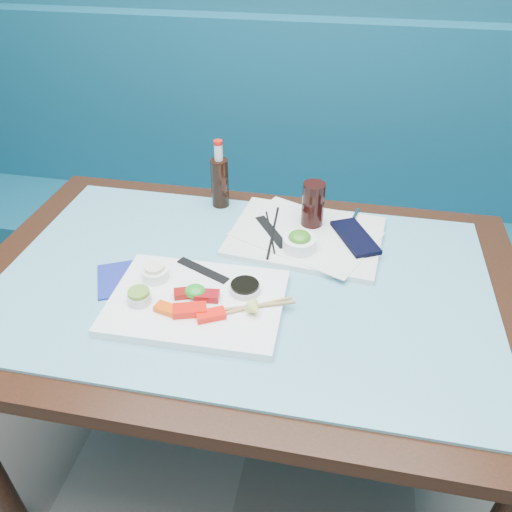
% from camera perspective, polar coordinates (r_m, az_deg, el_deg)
% --- Properties ---
extents(booth_bench, '(3.00, 0.56, 1.17)m').
position_cam_1_polar(booth_bench, '(2.15, 3.46, 3.28)').
color(booth_bench, navy).
rests_on(booth_bench, ground).
extents(dining_table, '(1.40, 0.90, 0.75)m').
position_cam_1_polar(dining_table, '(1.32, -1.41, -5.67)').
color(dining_table, black).
rests_on(dining_table, ground).
extents(glass_top, '(1.22, 0.76, 0.01)m').
position_cam_1_polar(glass_top, '(1.26, -1.46, -2.72)').
color(glass_top, '#5DA3BA').
rests_on(glass_top, dining_table).
extents(sashimi_plate, '(0.41, 0.29, 0.02)m').
position_cam_1_polar(sashimi_plate, '(1.18, -6.78, -5.25)').
color(sashimi_plate, white).
rests_on(sashimi_plate, glass_top).
extents(salmon_left, '(0.07, 0.04, 0.01)m').
position_cam_1_polar(salmon_left, '(1.15, -10.04, -6.02)').
color(salmon_left, '#F44C09').
rests_on(salmon_left, sashimi_plate).
extents(salmon_mid, '(0.08, 0.06, 0.02)m').
position_cam_1_polar(salmon_mid, '(1.13, -7.58, -6.16)').
color(salmon_mid, red).
rests_on(salmon_mid, sashimi_plate).
extents(salmon_right, '(0.07, 0.06, 0.02)m').
position_cam_1_polar(salmon_right, '(1.12, -5.19, -6.74)').
color(salmon_right, '#FF160A').
rests_on(salmon_right, sashimi_plate).
extents(tuna_left, '(0.06, 0.05, 0.02)m').
position_cam_1_polar(tuna_left, '(1.18, -8.17, -4.23)').
color(tuna_left, maroon).
rests_on(tuna_left, sashimi_plate).
extents(tuna_right, '(0.06, 0.04, 0.02)m').
position_cam_1_polar(tuna_right, '(1.17, -5.60, -4.55)').
color(tuna_right, maroon).
rests_on(tuna_right, sashimi_plate).
extents(seaweed_garnish, '(0.06, 0.06, 0.03)m').
position_cam_1_polar(seaweed_garnish, '(1.17, -6.96, -4.02)').
color(seaweed_garnish, '#229424').
rests_on(seaweed_garnish, sashimi_plate).
extents(ramekin_wasabi, '(0.07, 0.07, 0.02)m').
position_cam_1_polar(ramekin_wasabi, '(1.18, -13.17, -4.69)').
color(ramekin_wasabi, silver).
rests_on(ramekin_wasabi, sashimi_plate).
extents(wasabi_fill, '(0.06, 0.06, 0.01)m').
position_cam_1_polar(wasabi_fill, '(1.17, -13.28, -4.09)').
color(wasabi_fill, olive).
rests_on(wasabi_fill, ramekin_wasabi).
extents(ramekin_ginger, '(0.08, 0.08, 0.03)m').
position_cam_1_polar(ramekin_ginger, '(1.24, -11.44, -1.99)').
color(ramekin_ginger, white).
rests_on(ramekin_ginger, sashimi_plate).
extents(ginger_fill, '(0.05, 0.05, 0.01)m').
position_cam_1_polar(ginger_fill, '(1.23, -11.54, -1.31)').
color(ginger_fill, '#F7E5CB').
rests_on(ginger_fill, ramekin_ginger).
extents(soy_dish, '(0.09, 0.09, 0.01)m').
position_cam_1_polar(soy_dish, '(1.18, -1.27, -3.71)').
color(soy_dish, silver).
rests_on(soy_dish, sashimi_plate).
extents(soy_fill, '(0.09, 0.09, 0.01)m').
position_cam_1_polar(soy_fill, '(1.18, -1.28, -3.32)').
color(soy_fill, black).
rests_on(soy_fill, soy_dish).
extents(lemon_wedge, '(0.05, 0.05, 0.04)m').
position_cam_1_polar(lemon_wedge, '(1.11, -0.13, -6.14)').
color(lemon_wedge, '#CFD765').
rests_on(lemon_wedge, sashimi_plate).
extents(chopstick_sleeve, '(0.15, 0.08, 0.00)m').
position_cam_1_polar(chopstick_sleeve, '(1.25, -6.11, -1.61)').
color(chopstick_sleeve, black).
rests_on(chopstick_sleeve, sashimi_plate).
extents(wooden_chopstick_a, '(0.24, 0.10, 0.01)m').
position_cam_1_polar(wooden_chopstick_a, '(1.14, -1.72, -5.94)').
color(wooden_chopstick_a, '#9D7D4A').
rests_on(wooden_chopstick_a, sashimi_plate).
extents(wooden_chopstick_b, '(0.20, 0.12, 0.01)m').
position_cam_1_polar(wooden_chopstick_b, '(1.14, -1.22, -6.02)').
color(wooden_chopstick_b, '#AA8650').
rests_on(wooden_chopstick_b, sashimi_plate).
extents(serving_tray, '(0.44, 0.35, 0.02)m').
position_cam_1_polar(serving_tray, '(1.40, 5.69, 2.25)').
color(serving_tray, silver).
rests_on(serving_tray, glass_top).
extents(paper_placemat, '(0.43, 0.38, 0.00)m').
position_cam_1_polar(paper_placemat, '(1.40, 5.71, 2.55)').
color(paper_placemat, silver).
rests_on(paper_placemat, serving_tray).
extents(seaweed_bowl, '(0.10, 0.10, 0.04)m').
position_cam_1_polar(seaweed_bowl, '(1.33, 4.96, 1.43)').
color(seaweed_bowl, white).
rests_on(seaweed_bowl, serving_tray).
extents(seaweed_salad, '(0.07, 0.07, 0.03)m').
position_cam_1_polar(seaweed_salad, '(1.31, 5.01, 2.17)').
color(seaweed_salad, '#377F1D').
rests_on(seaweed_salad, seaweed_bowl).
extents(cola_glass, '(0.06, 0.06, 0.13)m').
position_cam_1_polar(cola_glass, '(1.41, 6.53, 5.88)').
color(cola_glass, black).
rests_on(cola_glass, serving_tray).
extents(navy_pouch, '(0.15, 0.19, 0.01)m').
position_cam_1_polar(navy_pouch, '(1.39, 11.25, 2.11)').
color(navy_pouch, black).
rests_on(navy_pouch, serving_tray).
extents(fork, '(0.03, 0.09, 0.01)m').
position_cam_1_polar(fork, '(1.48, 11.16, 4.34)').
color(fork, silver).
rests_on(fork, serving_tray).
extents(black_chopstick_a, '(0.06, 0.20, 0.01)m').
position_cam_1_polar(black_chopstick_a, '(1.40, 1.64, 2.83)').
color(black_chopstick_a, black).
rests_on(black_chopstick_a, serving_tray).
extents(black_chopstick_b, '(0.02, 0.26, 0.01)m').
position_cam_1_polar(black_chopstick_b, '(1.40, 1.96, 2.81)').
color(black_chopstick_b, black).
rests_on(black_chopstick_b, serving_tray).
extents(tray_sleeve, '(0.12, 0.16, 0.00)m').
position_cam_1_polar(tray_sleeve, '(1.40, 1.80, 2.79)').
color(tray_sleeve, black).
rests_on(tray_sleeve, serving_tray).
extents(cola_bottle_body, '(0.06, 0.06, 0.15)m').
position_cam_1_polar(cola_bottle_body, '(1.52, -4.15, 8.33)').
color(cola_bottle_body, black).
rests_on(cola_bottle_body, glass_top).
extents(cola_bottle_neck, '(0.03, 0.03, 0.05)m').
position_cam_1_polar(cola_bottle_neck, '(1.48, -4.32, 11.75)').
color(cola_bottle_neck, silver).
rests_on(cola_bottle_neck, cola_bottle_body).
extents(cola_bottle_cap, '(0.03, 0.03, 0.01)m').
position_cam_1_polar(cola_bottle_cap, '(1.47, -4.37, 12.81)').
color(cola_bottle_cap, red).
rests_on(cola_bottle_cap, cola_bottle_neck).
extents(blue_napkin, '(0.19, 0.19, 0.01)m').
position_cam_1_polar(blue_napkin, '(1.30, -14.61, -2.45)').
color(blue_napkin, navy).
rests_on(blue_napkin, glass_top).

